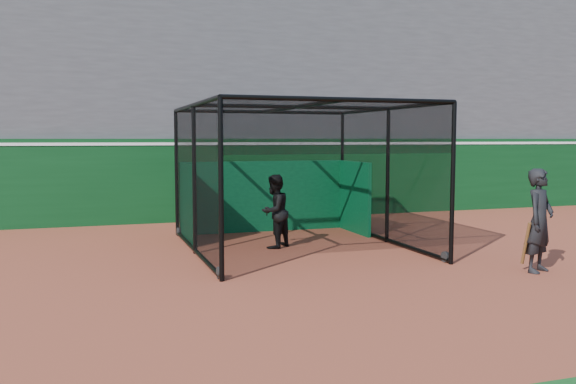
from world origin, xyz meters
name	(u,v)px	position (x,y,z in m)	size (l,w,h in m)	color
ground	(313,280)	(0.00, 0.00, 0.00)	(120.00, 120.00, 0.00)	brown
outfield_wall	(215,178)	(0.00, 8.50, 1.29)	(50.00, 0.50, 2.50)	#0A3916
grandstand	(194,84)	(0.00, 12.27, 4.48)	(50.00, 7.85, 8.95)	#4C4C4F
batting_cage	(296,178)	(0.78, 3.19, 1.61)	(4.75, 5.57, 3.22)	black
batter	(274,211)	(0.30, 3.31, 0.84)	(0.82, 0.64, 1.69)	black
on_deck_player	(539,221)	(4.26, -0.69, 0.97)	(0.85, 0.74, 1.95)	black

